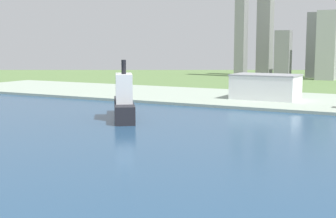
# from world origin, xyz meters

# --- Properties ---
(ground_plane) EXTENTS (2400.00, 2400.00, 0.00)m
(ground_plane) POSITION_xyz_m (0.00, 300.00, 0.00)
(ground_plane) COLOR #577641
(water_bay) EXTENTS (840.00, 360.00, 0.15)m
(water_bay) POSITION_xyz_m (0.00, 240.00, 0.07)
(water_bay) COLOR navy
(water_bay) RESTS_ON ground
(industrial_pier) EXTENTS (840.00, 140.00, 2.50)m
(industrial_pier) POSITION_xyz_m (0.00, 490.00, 1.25)
(industrial_pier) COLOR #97A695
(industrial_pier) RESTS_ON ground
(cargo_ship) EXTENTS (50.47, 65.26, 41.73)m
(cargo_ship) POSITION_xyz_m (-113.32, 335.75, 11.67)
(cargo_ship) COLOR black
(cargo_ship) RESTS_ON water_bay
(warehouse_main) EXTENTS (59.16, 37.85, 22.71)m
(warehouse_main) POSITION_xyz_m (-54.89, 483.08, 13.88)
(warehouse_main) COLOR white
(warehouse_main) RESTS_ON industrial_pier
(distant_skyline) EXTENTS (264.13, 74.95, 155.29)m
(distant_skyline) POSITION_xyz_m (-79.83, 820.20, 62.48)
(distant_skyline) COLOR gray
(distant_skyline) RESTS_ON ground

